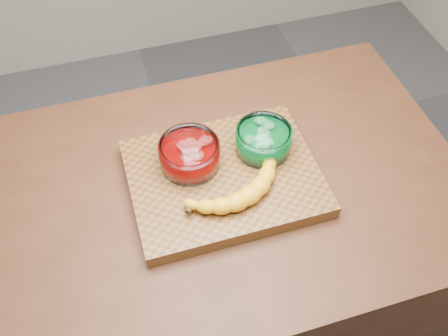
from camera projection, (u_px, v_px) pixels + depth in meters
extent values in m
plane|color=#505054|center=(224.00, 323.00, 1.93)|extent=(3.50, 3.50, 0.00)
cube|color=#462615|center=(224.00, 269.00, 1.57)|extent=(1.20, 0.80, 0.90)
cube|color=brown|center=(224.00, 178.00, 1.21)|extent=(0.45, 0.35, 0.04)
cylinder|color=white|center=(190.00, 154.00, 1.18)|extent=(0.14, 0.14, 0.07)
cylinder|color=#B90604|center=(190.00, 157.00, 1.19)|extent=(0.12, 0.12, 0.04)
cylinder|color=#EA4E4A|center=(189.00, 149.00, 1.17)|extent=(0.12, 0.12, 0.02)
cylinder|color=white|center=(263.00, 140.00, 1.22)|extent=(0.14, 0.14, 0.06)
cylinder|color=#059033|center=(263.00, 142.00, 1.22)|extent=(0.11, 0.11, 0.04)
cylinder|color=#68DE84|center=(264.00, 135.00, 1.20)|extent=(0.11, 0.11, 0.02)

